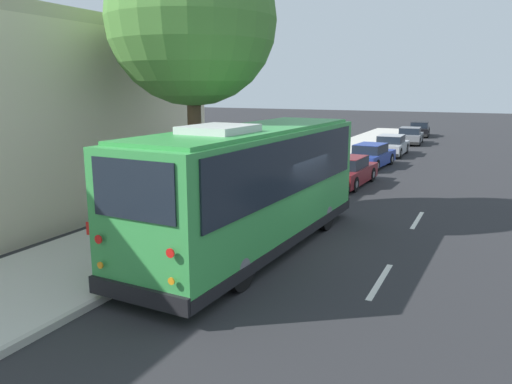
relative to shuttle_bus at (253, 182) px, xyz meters
The scene contains 15 objects.
ground_plane 2.26m from the shuttle_bus, 32.43° to the right, with size 160.00×160.00×0.00m, color #28282B.
sidewalk_slab 3.96m from the shuttle_bus, 73.27° to the left, with size 80.00×3.88×0.15m, color beige.
curb_strip 2.49m from the shuttle_bus, 53.22° to the left, with size 80.00×0.14×0.15m, color #AAA69D.
shuttle_bus is the anchor object (origin of this frame).
parked_sedan_maroon 10.26m from the shuttle_bus, ahead, with size 4.55×1.88×1.33m.
parked_sedan_blue 15.90m from the shuttle_bus, ahead, with size 4.67×2.01×1.31m.
parked_sedan_silver 21.42m from the shuttle_bus, ahead, with size 4.34×1.84×1.32m.
parked_sedan_gray 28.68m from the shuttle_bus, ahead, with size 4.23×1.98×1.30m.
parked_sedan_black 35.31m from the shuttle_bus, ahead, with size 4.25×1.97×1.29m.
street_tree 5.88m from the shuttle_bus, 58.98° to the left, with size 5.21×5.21×9.68m.
sign_post_near 4.74m from the shuttle_bus, 157.87° to the left, with size 0.06×0.22×1.49m.
sign_post_far 3.28m from the shuttle_bus, 145.30° to the left, with size 0.06×0.06×1.21m.
fire_hydrant 7.96m from the shuttle_bus, 13.98° to the left, with size 0.22×0.22×0.81m.
lane_stripe_mid 4.24m from the shuttle_bus, 102.39° to the right, with size 2.40×0.14×0.01m, color silver.
lane_stripe_ahead 6.65m from the shuttle_bus, 35.48° to the right, with size 2.40×0.14×0.01m, color silver.
Camera 1 is at (-12.95, -5.16, 4.46)m, focal length 35.00 mm.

